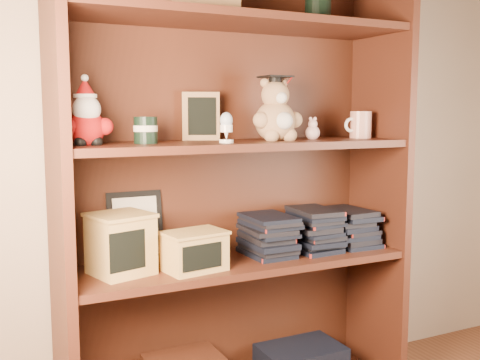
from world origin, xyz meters
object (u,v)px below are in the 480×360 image
at_px(teacher_mug, 360,125).
at_px(treats_box, 121,243).
at_px(grad_teddy_bear, 276,115).
at_px(bookcase, 233,190).

distance_m(teacher_mug, treats_box, 0.97).
relative_size(teacher_mug, treats_box, 0.52).
distance_m(grad_teddy_bear, treats_box, 0.67).
xyz_separation_m(bookcase, treats_box, (-0.41, -0.05, -0.13)).
bearing_deg(treats_box, teacher_mug, 0.05).
height_order(bookcase, treats_box, bookcase).
xyz_separation_m(teacher_mug, treats_box, (-0.90, -0.00, -0.35)).
bearing_deg(teacher_mug, grad_teddy_bear, -178.92).
bearing_deg(grad_teddy_bear, teacher_mug, 1.08).
height_order(teacher_mug, treats_box, teacher_mug).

